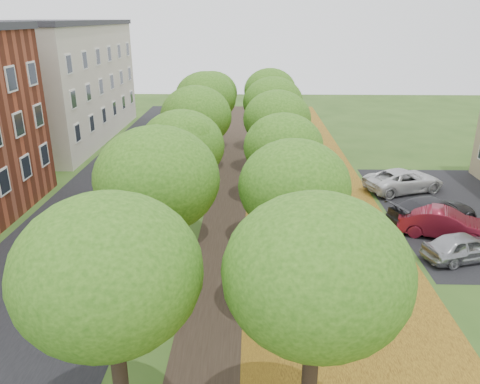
# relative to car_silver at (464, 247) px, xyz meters

# --- Properties ---
(street_asphalt) EXTENTS (8.00, 70.00, 0.01)m
(street_asphalt) POSITION_rel_car_silver_xyz_m (-18.50, 4.76, -0.66)
(street_asphalt) COLOR black
(street_asphalt) RESTS_ON ground
(footpath) EXTENTS (3.20, 70.00, 0.01)m
(footpath) POSITION_rel_car_silver_xyz_m (-11.00, 4.76, -0.66)
(footpath) COLOR black
(footpath) RESTS_ON ground
(leaf_verge) EXTENTS (7.50, 70.00, 0.01)m
(leaf_verge) POSITION_rel_car_silver_xyz_m (-6.00, 4.76, -0.66)
(leaf_verge) COLOR #A87A1F
(leaf_verge) RESTS_ON ground
(parking_lot) EXTENTS (9.00, 16.00, 0.01)m
(parking_lot) POSITION_rel_car_silver_xyz_m (2.50, 5.76, -0.66)
(parking_lot) COLOR black
(parking_lot) RESTS_ON ground
(tree_row_west) EXTENTS (4.10, 34.10, 6.64)m
(tree_row_west) POSITION_rel_car_silver_xyz_m (-13.20, 4.76, 4.20)
(tree_row_west) COLOR black
(tree_row_west) RESTS_ON ground
(tree_row_east) EXTENTS (4.10, 34.10, 6.64)m
(tree_row_east) POSITION_rel_car_silver_xyz_m (-8.40, 4.76, 4.20)
(tree_row_east) COLOR black
(tree_row_east) RESTS_ON ground
(building_cream) EXTENTS (10.30, 20.30, 10.40)m
(building_cream) POSITION_rel_car_silver_xyz_m (-28.00, 22.76, 4.54)
(building_cream) COLOR beige
(building_cream) RESTS_ON ground
(car_silver) EXTENTS (4.20, 2.65, 1.33)m
(car_silver) POSITION_rel_car_silver_xyz_m (0.00, 0.00, 0.00)
(car_silver) COLOR #A5A6AA
(car_silver) RESTS_ON ground
(car_red) EXTENTS (4.80, 2.97, 1.49)m
(car_red) POSITION_rel_car_silver_xyz_m (0.00, 2.46, 0.08)
(car_red) COLOR maroon
(car_red) RESTS_ON ground
(car_grey) EXTENTS (5.58, 3.85, 1.50)m
(car_grey) POSITION_rel_car_silver_xyz_m (0.00, 4.05, 0.08)
(car_grey) COLOR #2D2D31
(car_grey) RESTS_ON ground
(car_white) EXTENTS (5.69, 4.03, 1.44)m
(car_white) POSITION_rel_car_silver_xyz_m (0.00, 9.26, 0.05)
(car_white) COLOR silver
(car_white) RESTS_ON ground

